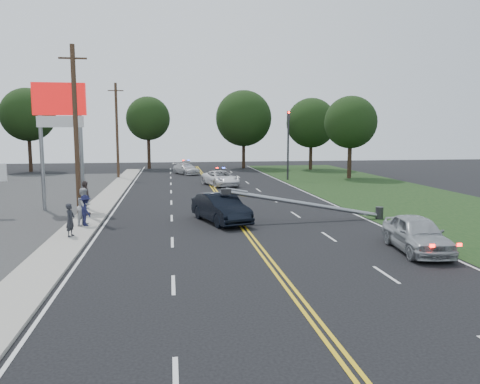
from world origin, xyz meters
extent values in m
plane|color=black|center=(0.00, 0.00, 0.00)|extent=(120.00, 120.00, 0.00)
cube|color=#9E998F|center=(-8.40, 10.00, 0.06)|extent=(1.80, 70.00, 0.12)
cube|color=black|center=(13.50, 10.00, 0.01)|extent=(12.00, 80.00, 0.01)
cube|color=gold|center=(0.00, 10.00, 0.01)|extent=(0.36, 80.00, 0.00)
cylinder|color=gray|center=(-11.70, 14.00, 3.50)|extent=(0.24, 0.24, 7.00)
cylinder|color=gray|center=(-9.30, 14.00, 3.50)|extent=(0.24, 0.24, 7.00)
cube|color=#BD0C0C|center=(-10.50, 14.00, 7.00)|extent=(3.20, 0.35, 2.00)
cube|color=white|center=(-10.50, 14.00, 5.60)|extent=(2.80, 0.30, 0.70)
cylinder|color=#2D2D30|center=(8.30, 30.00, 3.50)|extent=(0.20, 0.20, 7.00)
cube|color=#2D2D30|center=(8.30, 30.00, 6.60)|extent=(0.28, 0.28, 0.90)
sphere|color=#FF0C07|center=(8.30, 29.84, 6.90)|extent=(0.22, 0.22, 0.22)
cylinder|color=#2D2D30|center=(8.10, 8.00, 0.35)|extent=(0.44, 0.44, 0.70)
cylinder|color=gray|center=(3.67, 8.00, 0.98)|extent=(8.90, 0.24, 1.80)
cube|color=#2D2D30|center=(-0.76, 8.00, 1.76)|extent=(0.55, 0.32, 0.30)
cylinder|color=#382619|center=(-9.20, 12.00, 5.00)|extent=(0.28, 0.28, 10.00)
cube|color=#382619|center=(-9.20, 12.00, 9.20)|extent=(1.60, 0.10, 0.10)
cylinder|color=#382619|center=(-9.20, 34.00, 5.00)|extent=(0.28, 0.28, 10.00)
cube|color=#382619|center=(-9.20, 34.00, 9.20)|extent=(1.60, 0.10, 0.10)
cylinder|color=black|center=(-20.89, 44.29, 2.04)|extent=(0.44, 0.44, 4.08)
sphere|color=black|center=(-20.89, 44.29, 7.02)|extent=(6.49, 6.49, 6.49)
cylinder|color=black|center=(-6.52, 46.87, 1.94)|extent=(0.44, 0.44, 3.88)
sphere|color=black|center=(-6.52, 46.87, 6.68)|extent=(5.78, 5.78, 5.78)
cylinder|color=black|center=(6.16, 45.81, 1.95)|extent=(0.44, 0.44, 3.90)
sphere|color=black|center=(6.16, 45.81, 6.72)|extent=(7.50, 7.50, 7.50)
cylinder|color=black|center=(14.53, 42.38, 1.76)|extent=(0.44, 0.44, 3.52)
sphere|color=black|center=(14.53, 42.38, 6.07)|extent=(6.44, 6.44, 6.44)
cylinder|color=black|center=(15.22, 30.63, 1.73)|extent=(0.44, 0.44, 3.45)
sphere|color=black|center=(15.22, 30.63, 5.95)|extent=(5.53, 5.53, 5.53)
imported|color=black|center=(-1.01, 8.35, 0.80)|extent=(3.09, 5.14, 1.60)
imported|color=#A2A6AA|center=(6.40, 0.85, 0.76)|extent=(2.34, 4.65, 1.52)
imported|color=white|center=(0.84, 25.83, 0.69)|extent=(3.55, 5.38, 1.37)
imported|color=silver|center=(-1.90, 37.84, 0.64)|extent=(3.45, 4.74, 1.28)
imported|color=#23252B|center=(-8.38, 5.41, 0.90)|extent=(0.50, 0.64, 1.56)
imported|color=#B2B3B7|center=(-8.20, 8.09, 1.10)|extent=(1.04, 1.16, 1.96)
imported|color=#191A3F|center=(-8.14, 7.93, 0.93)|extent=(1.03, 1.20, 1.61)
imported|color=#554744|center=(-8.69, 11.13, 1.12)|extent=(0.72, 1.25, 2.01)
camera|label=1|loc=(-3.73, -16.95, 5.01)|focal=35.00mm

